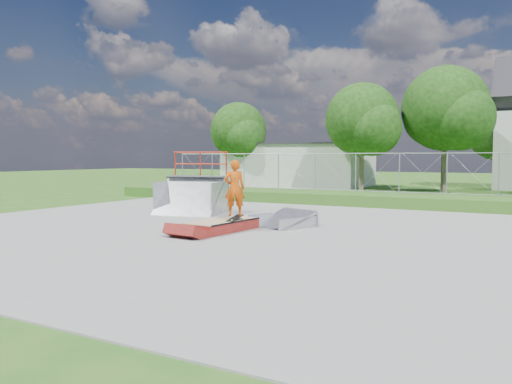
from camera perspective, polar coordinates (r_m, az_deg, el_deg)
ground at (r=14.13m, az=-1.70°, el=-4.57°), size 120.00×120.00×0.00m
concrete_pad at (r=14.12m, az=-1.70°, el=-4.49°), size 20.00×16.00×0.04m
grass_berm at (r=22.75m, az=10.52°, el=-0.75°), size 24.00×3.00×0.50m
grind_box at (r=14.14m, az=-3.92°, el=-3.90°), size 1.30×2.31×0.33m
quarter_pipe at (r=18.48m, az=-7.53°, el=1.02°), size 2.65×2.37×2.31m
flat_bank_ramp at (r=15.06m, az=3.02°, el=-3.17°), size 2.00×2.05×0.46m
skateboard at (r=14.13m, az=-2.46°, el=-3.05°), size 0.30×0.81×0.13m
skater at (r=14.06m, az=-2.47°, el=0.17°), size 0.69×0.64×1.59m
concrete_stairs at (r=26.00m, az=-8.14°, el=0.20°), size 1.50×1.60×0.80m
chain_link_fence at (r=23.64m, az=11.32°, el=2.21°), size 20.00×0.06×1.80m
utility_building_flat at (r=37.24m, az=4.87°, el=3.05°), size 10.00×6.00×3.00m
tree_left_near at (r=31.22m, az=12.38°, el=7.83°), size 4.76×4.48×6.65m
tree_center at (r=32.25m, az=21.25°, el=8.60°), size 5.44×5.12×7.60m
tree_left_far at (r=37.09m, az=-1.84°, el=6.83°), size 4.42×4.16×6.18m
tree_back_mid at (r=39.97m, az=26.21°, el=5.78°), size 4.08×3.84×5.70m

